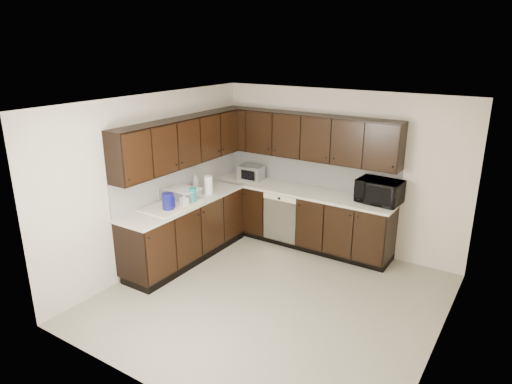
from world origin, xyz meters
TOP-DOWN VIEW (x-y plane):
  - floor at (0.00, 0.00)m, footprint 4.00×4.00m
  - ceiling at (0.00, 0.00)m, footprint 4.00×4.00m
  - wall_back at (0.00, 2.00)m, footprint 4.00×0.02m
  - wall_left at (-2.00, 0.00)m, footprint 0.02×4.00m
  - wall_right at (2.00, 0.00)m, footprint 0.02×4.00m
  - wall_front at (0.00, -2.00)m, footprint 4.00×0.02m
  - lower_cabinets at (-1.01, 1.11)m, footprint 3.00×2.80m
  - countertop at (-1.01, 1.11)m, footprint 3.03×2.83m
  - backsplash at (-1.22, 1.32)m, footprint 3.00×2.80m
  - upper_cabinets at (-1.10, 1.20)m, footprint 3.00×2.80m
  - dishwasher at (-0.70, 1.41)m, footprint 0.58×0.04m
  - sink at (-1.68, -0.01)m, footprint 0.54×0.82m
  - microwave at (0.75, 1.76)m, footprint 0.65×0.46m
  - soap_bottle_a at (-1.50, 0.08)m, footprint 0.12×0.12m
  - soap_bottle_b at (-1.88, 0.79)m, footprint 0.13×0.13m
  - toaster_oven at (-1.44, 1.72)m, footprint 0.42×0.33m
  - storage_bin at (-1.71, 0.31)m, footprint 0.50×0.42m
  - blue_pitcher at (-1.60, -0.13)m, footprint 0.18×0.18m
  - teal_tumbler at (-1.52, 0.30)m, footprint 0.13×0.13m
  - paper_towel_roll at (-1.58, 0.74)m, footprint 0.15×0.15m

SIDE VIEW (x-z plane):
  - floor at x=0.00m, z-range 0.00..0.00m
  - lower_cabinets at x=-1.01m, z-range -0.04..0.86m
  - dishwasher at x=-0.70m, z-range 0.16..0.94m
  - sink at x=-1.68m, z-range 0.67..1.09m
  - countertop at x=-1.01m, z-range 0.90..0.94m
  - storage_bin at x=-1.71m, z-range 0.94..1.11m
  - soap_bottle_a at x=-1.50m, z-range 0.94..1.15m
  - teal_tumbler at x=-1.52m, z-range 0.94..1.16m
  - toaster_oven at x=-1.44m, z-range 0.94..1.18m
  - blue_pitcher at x=-1.60m, z-range 0.94..1.19m
  - soap_bottle_b at x=-1.88m, z-range 0.94..1.21m
  - paper_towel_roll at x=-1.58m, z-range 0.94..1.22m
  - microwave at x=0.75m, z-range 0.94..1.28m
  - backsplash at x=-1.22m, z-range 0.94..1.42m
  - wall_back at x=0.00m, z-range 0.00..2.50m
  - wall_left at x=-2.00m, z-range 0.00..2.50m
  - wall_right at x=2.00m, z-range 0.00..2.50m
  - wall_front at x=0.00m, z-range 0.00..2.50m
  - upper_cabinets at x=-1.10m, z-range 1.42..2.12m
  - ceiling at x=0.00m, z-range 2.50..2.50m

